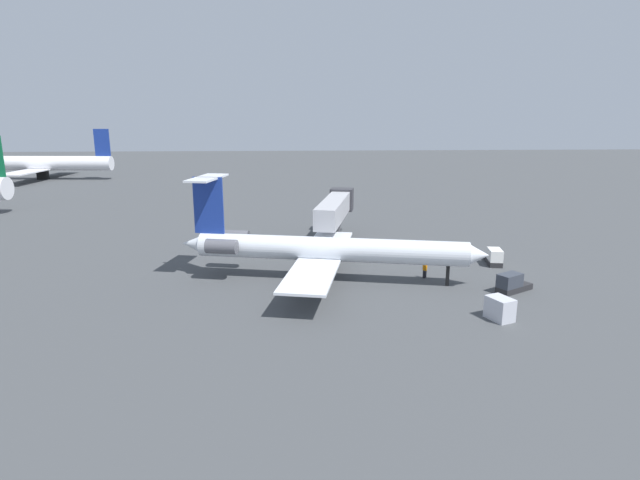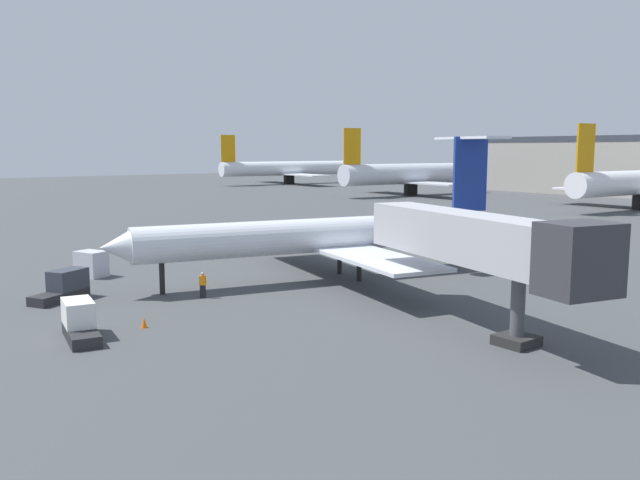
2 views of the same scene
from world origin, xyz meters
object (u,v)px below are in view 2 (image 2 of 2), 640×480
Objects in this scene: baggage_tug_trailing at (64,287)px; cargo_container_uld at (91,264)px; parked_airliner_west_mid at (410,174)px; jet_bridge at (486,243)px; traffic_cone_near at (144,323)px; baggage_tug_lead at (80,322)px; ground_crew_marshaller at (203,285)px; parked_airliner_west_end at (288,169)px; regional_jet at (339,233)px.

baggage_tug_trailing is 7.80m from cargo_container_uld.
jet_bridge is at bearing -42.52° from parked_airliner_west_mid.
baggage_tug_lead is at bearing -91.46° from traffic_cone_near.
jet_bridge reaches higher than ground_crew_marshaller.
cargo_container_uld reaches higher than ground_crew_marshaller.
parked_airliner_west_mid is (-60.93, 78.77, 3.56)m from ground_crew_marshaller.
jet_bridge is at bearing 56.11° from baggage_tug_lead.
ground_crew_marshaller is at bearing -36.46° from parked_airliner_west_end.
parked_airliner_west_mid is (-65.59, 84.65, 4.14)m from traffic_cone_near.
regional_jet is 12.07× the size of cargo_container_uld.
cargo_container_uld is at bearing -129.04° from regional_jet.
baggage_tug_lead is at bearing -77.75° from regional_jet.
baggage_tug_lead and baggage_tug_trailing have the same top height.
parked_airliner_west_end is (-114.19, 84.36, 3.37)m from ground_crew_marshaller.
parked_airliner_west_mid is (-49.32, 82.15, 3.44)m from cargo_container_uld.
parked_airliner_west_mid is at bearing 132.08° from regional_jet.
ground_crew_marshaller is 0.40× the size of baggage_tug_lead.
regional_jet reaches higher than cargo_container_uld.
jet_bridge is 4.20× the size of baggage_tug_trailing.
regional_jet reaches higher than baggage_tug_trailing.
cargo_container_uld reaches higher than baggage_tug_lead.
parked_airliner_west_mid is (-61.08, 67.65, 0.98)m from regional_jet.
baggage_tug_trailing is (-4.88, -7.31, -0.02)m from ground_crew_marshaller.
regional_jet is 91.15m from parked_airliner_west_mid.
parked_airliner_west_end reaches higher than baggage_tug_trailing.
ground_crew_marshaller is 3.07× the size of traffic_cone_near.
traffic_cone_near is (16.27, -2.50, -0.70)m from cargo_container_uld.
jet_bridge is at bearing -10.83° from regional_jet.
traffic_cone_near is at bearing -52.23° from parked_airliner_west_mid.
baggage_tug_trailing is at bearing 168.38° from baggage_tug_lead.
baggage_tug_lead is at bearing -38.25° from parked_airliner_west_end.
regional_jet is at bearing 50.96° from cargo_container_uld.
jet_bridge is 18.49m from ground_crew_marshaller.
traffic_cone_near is (4.51, -17.00, -3.16)m from regional_jet.
parked_airliner_west_end reaches higher than regional_jet.
jet_bridge is 30.30m from cargo_container_uld.
baggage_tug_trailing is 0.12× the size of parked_airliner_west_mid.
cargo_container_uld is 0.08× the size of parked_airliner_west_mid.
traffic_cone_near is at bearing -129.62° from jet_bridge.
baggage_tug_lead is 1.00× the size of baggage_tug_trailing.
parked_airliner_west_mid reaches higher than jet_bridge.
regional_jet is 7.62× the size of baggage_tug_trailing.
jet_bridge is at bearing 22.36° from cargo_container_uld.
parked_airliner_west_end reaches higher than traffic_cone_near.
ground_crew_marshaller is 142.02m from parked_airliner_west_end.
ground_crew_marshaller reaches higher than traffic_cone_near.
traffic_cone_near is (0.09, 3.37, -0.56)m from baggage_tug_lead.
traffic_cone_near is 0.02× the size of parked_airliner_west_mid.
parked_airliner_west_mid is at bearing 123.08° from baggage_tug_trailing.
regional_jet is 57.67× the size of traffic_cone_near.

